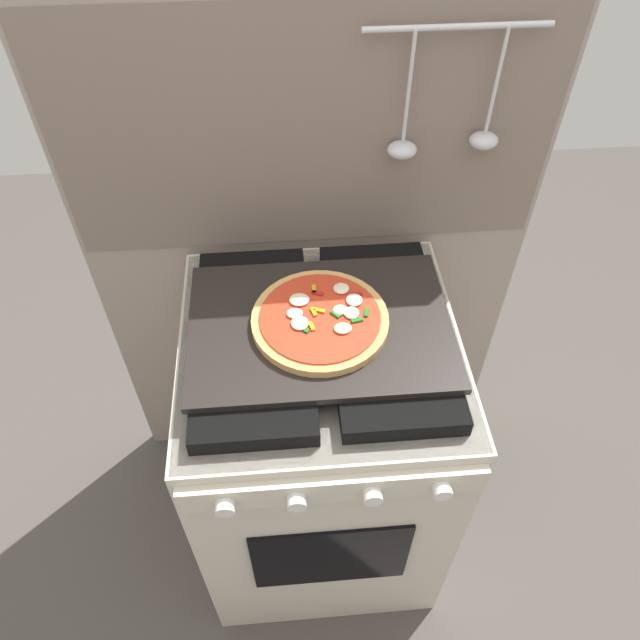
# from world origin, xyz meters

# --- Properties ---
(ground_plane) EXTENTS (4.00, 4.00, 0.00)m
(ground_plane) POSITION_xyz_m (0.00, 0.00, 0.00)
(ground_plane) COLOR #4C4742
(kitchen_backsplash) EXTENTS (1.10, 0.09, 1.55)m
(kitchen_backsplash) POSITION_xyz_m (0.00, 0.33, 0.79)
(kitchen_backsplash) COLOR gray
(kitchen_backsplash) RESTS_ON ground_plane
(stove) EXTENTS (0.60, 0.64, 0.90)m
(stove) POSITION_xyz_m (-0.00, -0.00, 0.45)
(stove) COLOR beige
(stove) RESTS_ON ground_plane
(baking_tray) EXTENTS (0.54, 0.38, 0.02)m
(baking_tray) POSITION_xyz_m (0.00, 0.00, 0.91)
(baking_tray) COLOR black
(baking_tray) RESTS_ON stove
(pizza_left) EXTENTS (0.28, 0.28, 0.03)m
(pizza_left) POSITION_xyz_m (0.00, -0.00, 0.93)
(pizza_left) COLOR tan
(pizza_left) RESTS_ON baking_tray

